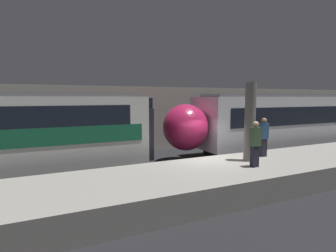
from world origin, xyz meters
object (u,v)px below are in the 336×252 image
(train_modern, at_px, (314,121))
(person_walking, at_px, (255,143))
(support_pillar_near, at_px, (250,122))
(person_waiting, at_px, (264,136))

(train_modern, height_order, person_walking, train_modern)
(support_pillar_near, height_order, train_modern, support_pillar_near)
(person_walking, bearing_deg, train_modern, 26.08)
(train_modern, bearing_deg, support_pillar_near, -157.03)
(train_modern, relative_size, person_waiting, 12.76)
(person_waiting, bearing_deg, person_walking, -143.26)
(support_pillar_near, height_order, person_walking, support_pillar_near)
(person_waiting, relative_size, person_walking, 0.99)
(person_waiting, distance_m, person_walking, 2.05)
(train_modern, distance_m, person_waiting, 9.03)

